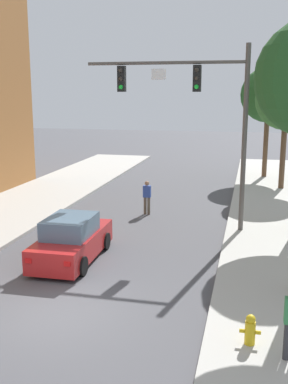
% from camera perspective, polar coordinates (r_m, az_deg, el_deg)
% --- Properties ---
extents(ground_plane, '(120.00, 120.00, 0.00)m').
position_cam_1_polar(ground_plane, '(13.03, -10.73, -14.35)').
color(ground_plane, '#4C4C51').
extents(traffic_signal_mast, '(6.65, 0.38, 7.50)m').
position_cam_1_polar(traffic_signal_mast, '(19.15, 6.76, 10.81)').
color(traffic_signal_mast, '#514C47').
rests_on(traffic_signal_mast, sidewalk_right).
extents(car_lead_red, '(1.89, 4.27, 1.60)m').
position_cam_1_polar(car_lead_red, '(16.39, -8.89, -5.93)').
color(car_lead_red, '#B21E1E').
rests_on(car_lead_red, ground).
extents(pedestrian_crossing_road, '(0.36, 0.22, 1.64)m').
position_cam_1_polar(pedestrian_crossing_road, '(22.18, 0.37, -0.48)').
color(pedestrian_crossing_road, brown).
rests_on(pedestrian_crossing_road, ground).
extents(fire_hydrant, '(0.48, 0.24, 0.72)m').
position_cam_1_polar(fire_hydrant, '(11.20, 12.97, -16.20)').
color(fire_hydrant, gold).
rests_on(fire_hydrant, sidewalk_right).
extents(street_tree_third, '(3.57, 3.57, 7.03)m').
position_cam_1_polar(street_tree_third, '(28.43, 17.16, 10.84)').
color(street_tree_third, brown).
rests_on(street_tree_third, sidewalk_right).
extents(street_tree_farthest, '(3.64, 3.64, 7.30)m').
position_cam_1_polar(street_tree_farthest, '(32.21, 15.09, 11.46)').
color(street_tree_farthest, brown).
rests_on(street_tree_farthest, sidewalk_right).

